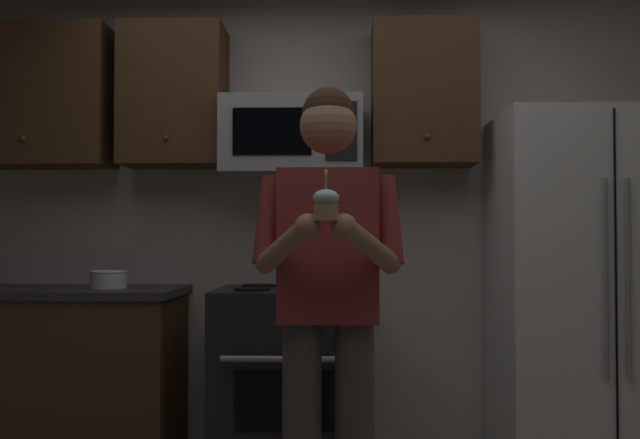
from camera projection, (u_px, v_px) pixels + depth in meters
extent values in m
cube|color=beige|center=(322.00, 217.00, 4.11)|extent=(4.40, 0.10, 2.60)
cube|color=black|center=(291.00, 379.00, 3.70)|extent=(0.76, 0.66, 0.92)
cube|color=black|center=(285.00, 401.00, 3.36)|extent=(0.48, 0.01, 0.28)
cylinder|color=#99999E|center=(285.00, 359.00, 3.34)|extent=(0.60, 0.03, 0.03)
cylinder|color=black|center=(253.00, 289.00, 3.58)|extent=(0.18, 0.18, 0.01)
cylinder|color=black|center=(325.00, 289.00, 3.57)|extent=(0.18, 0.18, 0.01)
cylinder|color=black|center=(259.00, 286.00, 3.86)|extent=(0.18, 0.18, 0.01)
cylinder|color=black|center=(327.00, 286.00, 3.85)|extent=(0.18, 0.18, 0.01)
cube|color=#9EA0A5|center=(293.00, 137.00, 3.85)|extent=(0.74, 0.40, 0.40)
cube|color=black|center=(272.00, 131.00, 3.65)|extent=(0.40, 0.01, 0.24)
cube|color=black|center=(341.00, 131.00, 3.64)|extent=(0.16, 0.01, 0.30)
cube|color=white|center=(589.00, 294.00, 3.62)|extent=(0.90, 0.72, 1.80)
cylinder|color=gray|center=(606.00, 278.00, 3.25)|extent=(0.02, 0.02, 0.90)
cylinder|color=gray|center=(628.00, 278.00, 3.25)|extent=(0.02, 0.02, 0.90)
cube|color=black|center=(616.00, 300.00, 3.26)|extent=(0.01, 0.01, 1.74)
cube|color=#4C301C|center=(38.00, 97.00, 3.96)|extent=(0.80, 0.34, 0.76)
sphere|color=brown|center=(23.00, 138.00, 3.77)|extent=(0.03, 0.03, 0.03)
cube|color=#4C301C|center=(174.00, 97.00, 3.93)|extent=(0.55, 0.34, 0.76)
sphere|color=brown|center=(166.00, 138.00, 3.74)|extent=(0.03, 0.03, 0.03)
cube|color=#4C301C|center=(423.00, 95.00, 3.89)|extent=(0.55, 0.34, 0.76)
sphere|color=brown|center=(427.00, 136.00, 3.70)|extent=(0.03, 0.03, 0.03)
cube|color=#4C301C|center=(42.00, 380.00, 3.76)|extent=(1.40, 0.62, 0.88)
cube|color=#2D2D33|center=(43.00, 292.00, 3.77)|extent=(1.44, 0.66, 0.04)
cylinder|color=white|center=(109.00, 280.00, 3.75)|extent=(0.19, 0.19, 0.08)
torus|color=white|center=(109.00, 272.00, 3.75)|extent=(0.20, 0.20, 0.01)
cylinder|color=#4C4742|center=(302.00, 435.00, 2.75)|extent=(0.15, 0.15, 0.86)
cylinder|color=#4C4742|center=(355.00, 436.00, 2.74)|extent=(0.15, 0.15, 0.86)
cube|color=maroon|center=(328.00, 246.00, 2.76)|extent=(0.38, 0.22, 0.58)
sphere|color=#A37556|center=(328.00, 126.00, 2.77)|extent=(0.22, 0.22, 0.22)
sphere|color=#382314|center=(328.00, 113.00, 2.78)|extent=(0.20, 0.20, 0.20)
cylinder|color=maroon|center=(269.00, 221.00, 2.74)|extent=(0.15, 0.18, 0.35)
cylinder|color=#A37556|center=(285.00, 247.00, 2.58)|extent=(0.26, 0.33, 0.21)
sphere|color=#A37556|center=(308.00, 227.00, 2.45)|extent=(0.09, 0.09, 0.09)
cylinder|color=maroon|center=(388.00, 221.00, 2.73)|extent=(0.15, 0.18, 0.35)
cylinder|color=#A37556|center=(369.00, 247.00, 2.57)|extent=(0.26, 0.33, 0.21)
sphere|color=#A37556|center=(344.00, 227.00, 2.44)|extent=(0.09, 0.09, 0.09)
cylinder|color=#A87F56|center=(326.00, 212.00, 2.42)|extent=(0.08, 0.08, 0.06)
ellipsoid|color=silver|center=(326.00, 198.00, 2.43)|extent=(0.09, 0.09, 0.06)
cylinder|color=#4CBF66|center=(326.00, 184.00, 2.43)|extent=(0.01, 0.01, 0.06)
ellipsoid|color=#FFD159|center=(326.00, 173.00, 2.43)|extent=(0.01, 0.01, 0.02)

